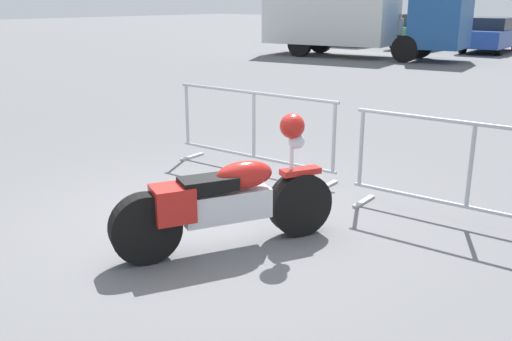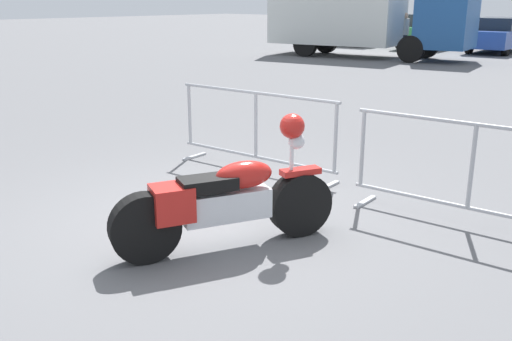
% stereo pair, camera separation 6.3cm
% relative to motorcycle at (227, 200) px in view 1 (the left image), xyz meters
% --- Properties ---
extents(ground_plane, '(120.00, 120.00, 0.00)m').
position_rel_motorcycle_xyz_m(ground_plane, '(-0.57, 0.30, -0.46)').
color(ground_plane, '#5B5B5E').
extents(motorcycle, '(1.04, 2.01, 1.20)m').
position_rel_motorcycle_xyz_m(motorcycle, '(0.00, 0.00, 0.00)').
color(motorcycle, black).
rests_on(motorcycle, ground).
extents(crowd_barrier_near, '(2.48, 0.63, 1.07)m').
position_rel_motorcycle_xyz_m(crowd_barrier_near, '(-1.43, 1.97, 0.10)').
color(crowd_barrier_near, '#9EA0A5').
rests_on(crowd_barrier_near, ground).
extents(crowd_barrier_far, '(2.48, 0.63, 1.07)m').
position_rel_motorcycle_xyz_m(crowd_barrier_far, '(1.43, 1.97, 0.10)').
color(crowd_barrier_far, '#9EA0A5').
rests_on(crowd_barrier_far, ground).
extents(box_truck, '(7.98, 3.58, 2.98)m').
position_rel_motorcycle_xyz_m(box_truck, '(-8.98, 16.14, 1.18)').
color(box_truck, silver).
rests_on(box_truck, ground).
extents(parked_car_silver, '(2.13, 4.45, 1.46)m').
position_rel_motorcycle_xyz_m(parked_car_silver, '(-11.93, 21.76, 0.28)').
color(parked_car_silver, '#B7BABF').
rests_on(parked_car_silver, ground).
extents(parked_car_green, '(2.23, 4.65, 1.53)m').
position_rel_motorcycle_xyz_m(parked_car_green, '(-8.77, 21.94, 0.32)').
color(parked_car_green, '#236B38').
rests_on(parked_car_green, ground).
extents(parked_car_blue, '(2.11, 4.40, 1.45)m').
position_rel_motorcycle_xyz_m(parked_car_blue, '(-5.62, 21.86, 0.27)').
color(parked_car_blue, '#284799').
rests_on(parked_car_blue, ground).
extents(pedestrian, '(0.37, 0.37, 1.69)m').
position_rel_motorcycle_xyz_m(pedestrian, '(-7.57, 17.31, 0.46)').
color(pedestrian, '#262838').
rests_on(pedestrian, ground).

